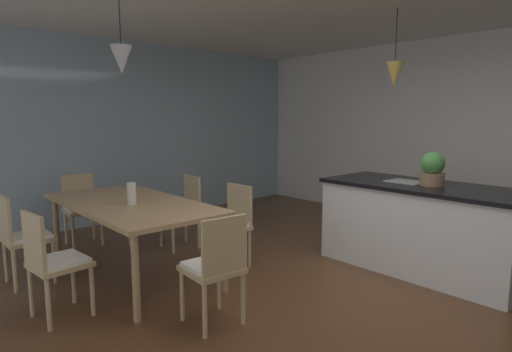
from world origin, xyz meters
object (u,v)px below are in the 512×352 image
chair_near_left (22,236)px  chair_far_left (183,209)px  dining_table (131,208)px  potted_plant_on_island (433,169)px  chair_kitchen_end (215,265)px  chair_window_end (81,207)px  vase_on_dining_table (132,193)px  chair_far_right (230,223)px  chair_near_right (53,260)px  kitchen_island (422,226)px

chair_near_left → chair_far_left: (0.00, 1.77, 0.00)m
dining_table → potted_plant_on_island: 3.04m
chair_kitchen_end → potted_plant_on_island: size_ratio=2.55×
chair_window_end → vase_on_dining_table: vase_on_dining_table is taller
chair_kitchen_end → dining_table: bearing=179.9°
chair_kitchen_end → chair_near_left: bearing=-154.8°
dining_table → chair_far_left: bearing=117.6°
chair_window_end → vase_on_dining_table: bearing=-1.9°
chair_kitchen_end → chair_far_right: bearing=136.7°
chair_near_left → chair_window_end: 1.29m
potted_plant_on_island → chair_far_left: bearing=-149.3°
chair_far_left → chair_near_left: bearing=-90.1°
vase_on_dining_table → chair_kitchen_end: bearing=2.0°
chair_far_left → vase_on_dining_table: size_ratio=4.07×
chair_near_right → potted_plant_on_island: bearing=65.3°
vase_on_dining_table → potted_plant_on_island: bearing=52.5°
chair_window_end → potted_plant_on_island: 4.11m
chair_window_end → kitchen_island: kitchen_island is taller
chair_window_end → vase_on_dining_table: size_ratio=4.07×
chair_near_left → chair_kitchen_end: same height
dining_table → chair_far_right: (0.47, 0.88, -0.22)m
chair_near_left → chair_near_right: (0.94, 0.00, 0.00)m
kitchen_island → potted_plant_on_island: (0.08, 0.00, 0.61)m
vase_on_dining_table → chair_far_right: bearing=70.0°
chair_far_left → potted_plant_on_island: 2.86m
chair_near_left → potted_plant_on_island: potted_plant_on_island is taller
chair_kitchen_end → potted_plant_on_island: 2.45m
chair_far_left → kitchen_island: size_ratio=0.43×
kitchen_island → chair_near_left: bearing=-126.1°
dining_table → chair_kitchen_end: size_ratio=2.38×
dining_table → chair_far_right: size_ratio=2.38×
kitchen_island → dining_table: bearing=-128.8°
potted_plant_on_island → kitchen_island: bearing=180.0°
chair_far_right → chair_near_left: bearing=-117.8°
dining_table → chair_near_right: size_ratio=2.38×
dining_table → potted_plant_on_island: potted_plant_on_island is taller
dining_table → potted_plant_on_island: (1.94, 2.31, 0.38)m
chair_far_right → vase_on_dining_table: size_ratio=4.07×
dining_table → chair_kitchen_end: (1.41, -0.00, -0.22)m
chair_kitchen_end → vase_on_dining_table: 1.34m
chair_far_right → kitchen_island: size_ratio=0.43×
chair_near_left → chair_far_left: size_ratio=1.00×
chair_kitchen_end → kitchen_island: size_ratio=0.43×
chair_near_left → kitchen_island: size_ratio=0.43×
chair_near_right → kitchen_island: (1.39, 3.19, -0.01)m
dining_table → chair_kitchen_end: bearing=-0.1°
chair_far_left → potted_plant_on_island: bearing=30.7°
potted_plant_on_island → chair_window_end: bearing=-145.4°
chair_near_right → potted_plant_on_island: size_ratio=2.55×
chair_kitchen_end → chair_near_right: same height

